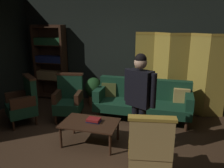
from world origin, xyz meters
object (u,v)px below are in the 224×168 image
armchair_wing_left (69,99)px  potted_plant (94,90)px  armchair_gilt_accent (150,149)px  book_red_leather (94,120)px  coffee_table (90,125)px  bookshelf (51,61)px  velvet_couch (143,99)px  folding_screen (178,72)px  standing_figure (139,96)px  armchair_wing_right (24,102)px  book_navy_cloth (94,121)px

armchair_wing_left → potted_plant: 0.99m
armchair_gilt_accent → book_red_leather: armchair_gilt_accent is taller
coffee_table → book_red_leather: size_ratio=4.32×
bookshelf → velvet_couch: bookshelf is taller
bookshelf → coffee_table: size_ratio=2.05×
velvet_couch → potted_plant: velvet_couch is taller
armchair_wing_left → potted_plant: armchair_wing_left is taller
folding_screen → book_red_leather: bearing=-126.7°
folding_screen → standing_figure: size_ratio=1.25×
armchair_wing_left → standing_figure: size_ratio=0.61×
folding_screen → coffee_table: bearing=-127.2°
coffee_table → book_red_leather: bearing=34.4°
potted_plant → book_red_leather: size_ratio=3.26×
velvet_couch → armchair_wing_right: bearing=-158.7°
velvet_couch → coffee_table: size_ratio=2.12×
velvet_couch → book_navy_cloth: bearing=-117.8°
armchair_wing_right → book_navy_cloth: armchair_wing_right is taller
potted_plant → book_navy_cloth: size_ratio=3.06×
coffee_table → potted_plant: 1.91m
bookshelf → potted_plant: (1.37, -0.30, -0.62)m
book_navy_cloth → armchair_wing_right: bearing=167.2°
armchair_gilt_accent → armchair_wing_right: (-2.80, 1.14, 0.00)m
armchair_wing_right → coffee_table: bearing=-14.5°
folding_screen → standing_figure: 2.13m
folding_screen → velvet_couch: folding_screen is taller
coffee_table → potted_plant: size_ratio=1.33×
potted_plant → book_red_leather: (0.62, -1.78, 0.03)m
folding_screen → coffee_table: 2.56m
armchair_wing_right → book_navy_cloth: 1.77m
armchair_wing_right → book_red_leather: 1.77m
armchair_wing_left → folding_screen: bearing=25.7°
folding_screen → armchair_gilt_accent: (-0.36, -2.69, -0.50)m
velvet_couch → armchair_wing_left: size_ratio=2.04×
armchair_wing_left → book_navy_cloth: (0.87, -0.82, -0.06)m
armchair_wing_left → standing_figure: 2.01m
bookshelf → book_navy_cloth: bearing=-46.3°
standing_figure → book_red_leather: size_ratio=7.36×
armchair_gilt_accent → armchair_wing_right: size_ratio=1.00×
armchair_gilt_accent → armchair_wing_left: size_ratio=1.00×
bookshelf → velvet_couch: size_ratio=0.97×
armchair_wing_left → book_red_leather: (0.87, -0.82, -0.02)m
armchair_wing_left → armchair_wing_right: size_ratio=1.00×
standing_figure → book_red_leather: 1.00m
folding_screen → armchair_wing_left: folding_screen is taller
velvet_couch → book_red_leather: velvet_couch is taller
coffee_table → potted_plant: bearing=107.4°
coffee_table → standing_figure: (0.88, -0.07, 0.65)m
bookshelf → potted_plant: bookshelf is taller
coffee_table → armchair_wing_right: 1.73m
folding_screen → book_red_leather: folding_screen is taller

